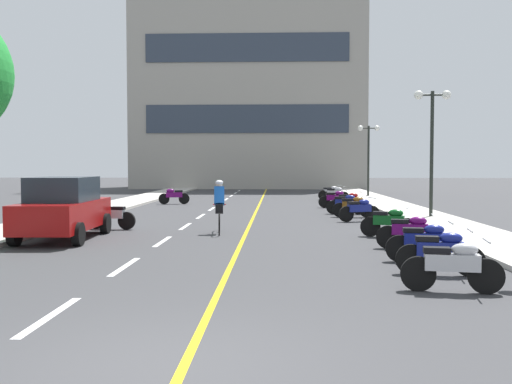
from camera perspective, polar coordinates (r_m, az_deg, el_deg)
name	(u,v)px	position (r m, az deg, el deg)	size (l,w,h in m)	color
ground_plane	(251,211)	(27.08, -0.49, -1.88)	(140.00, 140.00, 0.00)	#38383A
curb_left	(119,205)	(31.20, -13.56, -1.24)	(2.40, 72.00, 0.12)	#B7B2A8
curb_right	(391,205)	(30.62, 13.37, -1.31)	(2.40, 72.00, 0.12)	#B7B2A8
lane_dash_0	(50,316)	(8.87, -19.86, -11.57)	(0.14, 2.20, 0.01)	silver
lane_dash_1	(125,266)	(12.59, -12.96, -7.26)	(0.14, 2.20, 0.01)	silver
lane_dash_2	(163,241)	(16.43, -9.31, -4.89)	(0.14, 2.20, 0.01)	silver
lane_dash_3	(185,226)	(20.34, -7.06, -3.42)	(0.14, 2.20, 0.01)	silver
lane_dash_4	(201,216)	(24.28, -5.55, -2.42)	(0.14, 2.20, 0.01)	silver
lane_dash_5	(212,209)	(28.23, -4.46, -1.70)	(0.14, 2.20, 0.01)	silver
lane_dash_6	(220,203)	(32.20, -3.63, -1.15)	(0.14, 2.20, 0.01)	silver
lane_dash_7	(226,199)	(36.17, -2.99, -0.73)	(0.14, 2.20, 0.01)	silver
lane_dash_8	(231,196)	(40.15, -2.48, -0.38)	(0.14, 2.20, 0.01)	silver
lane_dash_9	(236,193)	(44.14, -2.06, -0.11)	(0.14, 2.20, 0.01)	silver
lane_dash_10	(239,191)	(48.12, -1.71, 0.13)	(0.14, 2.20, 0.01)	silver
lane_dash_11	(242,189)	(52.11, -1.41, 0.33)	(0.14, 2.20, 0.01)	silver
centre_line_yellow	(258,206)	(30.06, 0.25, -1.42)	(0.12, 66.00, 0.01)	gold
office_building	(249,78)	(55.19, -0.72, 11.36)	(21.51, 7.18, 20.94)	#9E998E
street_lamp_mid	(432,124)	(23.91, 17.17, 6.50)	(1.46, 0.36, 5.01)	black
street_lamp_far	(369,144)	(38.78, 11.17, 4.75)	(1.46, 0.36, 4.68)	black
parked_car_near	(63,208)	(17.53, -18.67, -1.53)	(2.06, 4.27, 1.82)	black
motorcycle_0	(453,265)	(10.30, 19.04, -6.90)	(1.69, 0.60, 0.92)	black
motorcycle_1	(441,252)	(11.80, 17.96, -5.67)	(1.69, 0.60, 0.92)	black
motorcycle_2	(425,241)	(13.24, 16.54, -4.75)	(1.70, 0.60, 0.92)	black
motorcycle_3	(410,231)	(15.18, 15.15, -3.79)	(1.68, 0.65, 0.92)	black
motorcycle_4	(389,222)	(17.53, 13.17, -2.91)	(1.64, 0.78, 0.92)	black
motorcycle_5	(111,215)	(19.84, -14.28, -2.27)	(1.69, 0.60, 0.92)	black
motorcycle_6	(360,209)	(22.22, 10.30, -1.71)	(1.64, 0.80, 0.92)	black
motorcycle_7	(353,206)	(23.96, 9.70, -1.39)	(1.70, 0.60, 0.92)	black
motorcycle_8	(346,204)	(25.41, 8.96, -1.15)	(1.69, 0.62, 0.92)	black
motorcycle_9	(349,201)	(27.27, 9.28, -0.89)	(1.70, 0.60, 0.92)	black
motorcycle_10	(336,198)	(29.21, 7.95, -0.64)	(1.70, 0.60, 0.92)	black
motorcycle_11	(174,196)	(31.95, -8.20, -0.36)	(1.68, 0.64, 0.92)	black
motorcycle_12	(335,194)	(34.09, 7.92, -0.17)	(1.65, 0.76, 0.92)	black
motorcycle_13	(331,192)	(35.87, 7.53, -0.02)	(1.66, 0.74, 0.92)	black
cyclist_rider	(219,205)	(18.11, -3.69, -1.35)	(0.43, 1.77, 1.71)	black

